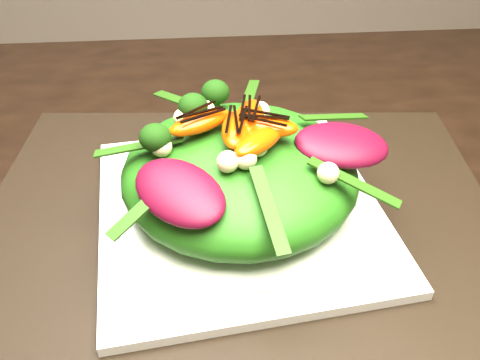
{
  "coord_description": "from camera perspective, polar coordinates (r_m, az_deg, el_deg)",
  "views": [
    {
      "loc": [
        0.04,
        -0.36,
        1.09
      ],
      "look_at": [
        0.07,
        0.01,
        0.8
      ],
      "focal_mm": 38.0,
      "sensor_mm": 36.0,
      "label": 1
    }
  ],
  "objects": [
    {
      "name": "dining_table",
      "position": [
        0.51,
        -7.46,
        -6.88
      ],
      "size": [
        1.6,
        0.9,
        0.75
      ],
      "primitive_type": "cube",
      "color": "black",
      "rests_on": "floor"
    },
    {
      "name": "placemat",
      "position": [
        0.5,
        -0.0,
        -4.01
      ],
      "size": [
        0.53,
        0.42,
        0.0
      ],
      "primitive_type": "cube",
      "rotation": [
        0.0,
        0.0,
        -0.08
      ],
      "color": "black",
      "rests_on": "dining_table"
    },
    {
      "name": "plate_base",
      "position": [
        0.49,
        -0.0,
        -3.4
      ],
      "size": [
        0.3,
        0.3,
        0.01
      ],
      "primitive_type": "cube",
      "rotation": [
        0.0,
        0.0,
        0.12
      ],
      "color": "silver",
      "rests_on": "placemat"
    },
    {
      "name": "salad_bowl",
      "position": [
        0.48,
        0.0,
        -2.19
      ],
      "size": [
        0.24,
        0.24,
        0.02
      ],
      "primitive_type": "cylinder",
      "rotation": [
        0.0,
        0.0,
        0.02
      ],
      "color": "white",
      "rests_on": "plate_base"
    },
    {
      "name": "lettuce_mound",
      "position": [
        0.46,
        0.0,
        0.94
      ],
      "size": [
        0.26,
        0.26,
        0.07
      ],
      "primitive_type": "ellipsoid",
      "rotation": [
        0.0,
        0.0,
        -0.22
      ],
      "color": "#256012",
      "rests_on": "salad_bowl"
    },
    {
      "name": "radicchio_leaf",
      "position": [
        0.45,
        11.36,
        3.88
      ],
      "size": [
        0.09,
        0.06,
        0.02
      ],
      "primitive_type": "ellipsoid",
      "rotation": [
        0.0,
        0.0,
        -0.02
      ],
      "color": "#460718",
      "rests_on": "lettuce_mound"
    },
    {
      "name": "orange_segment",
      "position": [
        0.46,
        -1.1,
        7.1
      ],
      "size": [
        0.06,
        0.05,
        0.02
      ],
      "primitive_type": "ellipsoid",
      "rotation": [
        0.0,
        0.0,
        0.58
      ],
      "color": "#DF3903",
      "rests_on": "lettuce_mound"
    },
    {
      "name": "broccoli_floret",
      "position": [
        0.46,
        -8.15,
        7.4
      ],
      "size": [
        0.04,
        0.04,
        0.04
      ],
      "primitive_type": "sphere",
      "rotation": [
        0.0,
        0.0,
        -0.19
      ],
      "color": "black",
      "rests_on": "lettuce_mound"
    },
    {
      "name": "macadamia_nut",
      "position": [
        0.41,
        4.28,
        2.71
      ],
      "size": [
        0.02,
        0.02,
        0.02
      ],
      "primitive_type": "sphere",
      "rotation": [
        0.0,
        0.0,
        0.06
      ],
      "color": "#CBB58F",
      "rests_on": "lettuce_mound"
    },
    {
      "name": "balsamic_drizzle",
      "position": [
        0.45,
        -1.12,
        8.02
      ],
      "size": [
        0.04,
        0.03,
        0.0
      ],
      "primitive_type": "cube",
      "rotation": [
        0.0,
        0.0,
        0.58
      ],
      "color": "black",
      "rests_on": "orange_segment"
    }
  ]
}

